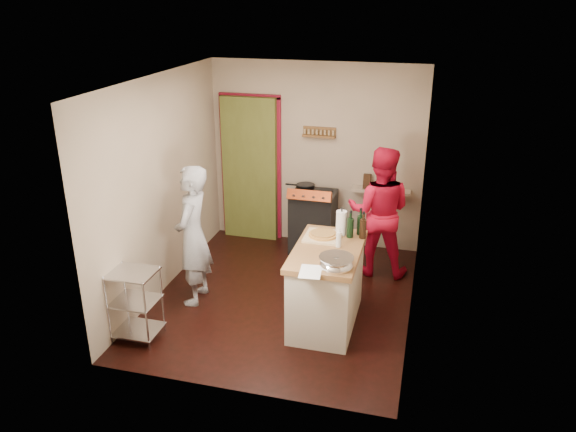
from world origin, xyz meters
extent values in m
plane|color=black|center=(0.00, 0.00, 0.00)|extent=(3.50, 3.50, 0.00)
cube|color=tan|center=(0.00, 1.75, 1.30)|extent=(3.00, 0.04, 2.60)
cube|color=#565B23|center=(-0.95, 1.80, 1.05)|extent=(0.80, 0.40, 2.10)
cube|color=maroon|center=(-1.37, 1.73, 1.05)|extent=(0.06, 0.06, 2.10)
cube|color=maroon|center=(-0.53, 1.73, 1.05)|extent=(0.06, 0.06, 2.10)
cube|color=maroon|center=(-0.95, 1.73, 2.10)|extent=(0.90, 0.06, 0.06)
cube|color=brown|center=(0.05, 1.70, 1.60)|extent=(0.46, 0.09, 0.03)
cube|color=brown|center=(0.05, 1.74, 1.66)|extent=(0.46, 0.02, 0.12)
cube|color=olive|center=(0.05, 1.70, 1.66)|extent=(0.42, 0.04, 0.07)
cube|color=tan|center=(0.95, 1.65, 0.90)|extent=(0.80, 0.18, 0.04)
cube|color=black|center=(0.75, 1.65, 1.02)|extent=(0.10, 0.14, 0.22)
cube|color=tan|center=(-1.50, 0.00, 1.30)|extent=(0.04, 3.50, 2.60)
cube|color=tan|center=(1.50, 0.00, 1.30)|extent=(0.04, 3.50, 2.60)
cube|color=white|center=(0.00, 0.00, 2.61)|extent=(3.00, 3.50, 0.02)
cube|color=black|center=(0.05, 1.43, 0.40)|extent=(0.60, 0.55, 0.80)
cube|color=black|center=(0.05, 1.43, 0.83)|extent=(0.60, 0.55, 0.06)
cube|color=#933615|center=(0.05, 1.15, 0.92)|extent=(0.60, 0.15, 0.17)
cylinder|color=black|center=(-0.10, 1.56, 0.91)|extent=(0.26, 0.26, 0.05)
cylinder|color=silver|center=(-1.50, -1.38, 0.40)|extent=(0.02, 0.02, 0.80)
cylinder|color=silver|center=(-1.06, -1.38, 0.40)|extent=(0.02, 0.02, 0.80)
cylinder|color=silver|center=(-1.50, -1.02, 0.40)|extent=(0.02, 0.02, 0.80)
cylinder|color=silver|center=(-1.06, -1.02, 0.40)|extent=(0.02, 0.02, 0.80)
cube|color=silver|center=(-1.28, -1.20, 0.10)|extent=(0.48, 0.40, 0.02)
cube|color=silver|center=(-1.28, -1.20, 0.45)|extent=(0.48, 0.40, 0.02)
cube|color=silver|center=(-1.28, -1.20, 0.78)|extent=(0.48, 0.40, 0.02)
cube|color=#C0B5A3|center=(0.59, -0.38, 0.42)|extent=(0.65, 1.14, 0.85)
cube|color=#986039|center=(0.59, -0.38, 0.87)|extent=(0.71, 1.20, 0.06)
cube|color=#E4C58B|center=(0.49, -0.11, 0.92)|extent=(0.40, 0.40, 0.02)
cylinder|color=gold|center=(0.49, -0.11, 0.94)|extent=(0.32, 0.32, 0.02)
ellipsoid|color=silver|center=(0.76, -0.78, 0.96)|extent=(0.35, 0.35, 0.11)
cylinder|color=white|center=(0.67, 0.03, 1.04)|extent=(0.12, 0.12, 0.28)
cylinder|color=silver|center=(0.70, -0.30, 0.99)|extent=(0.06, 0.06, 0.17)
cube|color=white|center=(0.54, -0.95, 0.91)|extent=(0.24, 0.32, 0.00)
cylinder|color=black|center=(0.87, 0.09, 1.06)|extent=(0.08, 0.08, 0.31)
cylinder|color=black|center=(0.92, -0.01, 1.06)|extent=(0.08, 0.08, 0.31)
cylinder|color=black|center=(0.78, -0.02, 1.06)|extent=(0.08, 0.08, 0.31)
imported|color=#A7A6AB|center=(-1.00, -0.29, 0.84)|extent=(0.45, 0.64, 1.67)
imported|color=red|center=(1.00, 0.99, 0.85)|extent=(0.83, 0.66, 1.69)
camera|label=1|loc=(1.57, -5.72, 3.46)|focal=35.00mm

